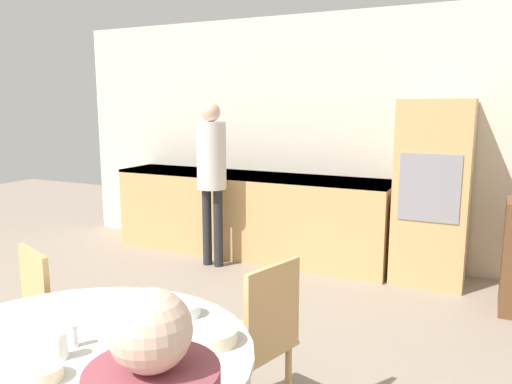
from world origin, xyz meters
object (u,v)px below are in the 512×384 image
Objects in this scene: bowl_centre at (187,310)px; bowl_far at (213,336)px; cup at (59,346)px; chair_far_right at (258,337)px; bowl_near at (43,373)px; chair_far_left at (19,326)px; person_standing at (212,165)px; oven_unit at (433,192)px.

bowl_far reaches higher than bowl_centre.
cup is 0.56m from bowl_far.
bowl_near is (-0.30, -1.05, 0.27)m from chair_far_right.
chair_far_left is at bearing 145.64° from bowl_near.
person_standing is at bearing 111.23° from cup.
chair_far_right is 7.35× the size of bowl_centre.
oven_unit is at bearing 83.83° from chair_far_left.
person_standing is at bearing 118.53° from bowl_centre.
bowl_far is (0.44, 0.35, -0.02)m from cup.
bowl_near is at bearing -102.18° from oven_unit.
bowl_near is (-0.81, -3.75, -0.08)m from oven_unit.
oven_unit is 1.89× the size of chair_far_right.
bowl_centre is at bearing 77.17° from bowl_near.
person_standing is at bearing 120.53° from chair_far_left.
oven_unit is 2.15m from person_standing.
bowl_centre reaches higher than bowl_near.
person_standing reaches higher than chair_far_right.
person_standing reaches higher than cup.
bowl_centre is at bearing 67.99° from cup.
chair_far_left is 6.90× the size of bowl_near.
cup is 0.76× the size of bowl_near.
oven_unit is 1.89× the size of chair_far_left.
cup is 0.81× the size of bowl_centre.
oven_unit reaches higher than bowl_near.
cup is at bearing -7.78° from chair_far_left.
chair_far_right is at bearing -100.71° from oven_unit.
person_standing is (-1.57, 2.20, 0.55)m from chair_far_right.
chair_far_left reaches higher than bowl_centre.
chair_far_left is 1.00× the size of chair_far_right.
oven_unit reaches higher than chair_far_left.
chair_far_right is 0.51m from bowl_centre.
cup is (1.21, -3.13, -0.25)m from person_standing.
chair_far_right is at bearing -54.49° from person_standing.
bowl_far is at bearing 51.56° from bowl_near.
chair_far_left is at bearing -53.41° from chair_far_right.
chair_far_right reaches higher than bowl_near.
chair_far_left is 2.72m from person_standing.
person_standing is 3.51m from bowl_near.
chair_far_left is at bearing -81.80° from person_standing.
person_standing is 13.64× the size of bowl_centre.
bowl_near is 0.66m from bowl_centre.
bowl_near is (0.06, -0.13, -0.03)m from cup.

